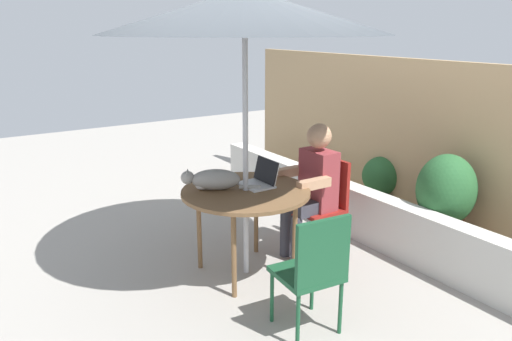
# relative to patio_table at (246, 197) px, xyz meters

# --- Properties ---
(ground_plane) EXTENTS (14.00, 14.00, 0.00)m
(ground_plane) POSITION_rel_patio_table_xyz_m (0.00, 0.00, -0.68)
(ground_plane) COLOR gray
(fence_back) EXTENTS (5.30, 0.08, 1.72)m
(fence_back) POSITION_rel_patio_table_xyz_m (0.00, 2.03, 0.18)
(fence_back) COLOR tan
(fence_back) RESTS_ON ground
(planter_wall_low) EXTENTS (4.77, 0.20, 0.50)m
(planter_wall_low) POSITION_rel_patio_table_xyz_m (0.00, 1.35, -0.43)
(planter_wall_low) COLOR beige
(planter_wall_low) RESTS_ON ground
(patio_table) EXTENTS (1.06, 1.06, 0.74)m
(patio_table) POSITION_rel_patio_table_xyz_m (0.00, 0.00, 0.00)
(patio_table) COLOR brown
(patio_table) RESTS_ON ground
(patio_umbrella) EXTENTS (2.19, 2.19, 2.30)m
(patio_umbrella) POSITION_rel_patio_table_xyz_m (0.00, 0.00, 1.45)
(patio_umbrella) COLOR #B7B7BC
(patio_umbrella) RESTS_ON ground
(chair_occupied) EXTENTS (0.40, 0.40, 0.87)m
(chair_occupied) POSITION_rel_patio_table_xyz_m (0.00, 0.86, -0.18)
(chair_occupied) COLOR maroon
(chair_occupied) RESTS_ON ground
(chair_empty) EXTENTS (0.44, 0.44, 0.87)m
(chair_empty) POSITION_rel_patio_table_xyz_m (0.99, -0.09, -0.18)
(chair_empty) COLOR #194C2D
(chair_empty) RESTS_ON ground
(person_seated) EXTENTS (0.48, 0.48, 1.21)m
(person_seated) POSITION_rel_patio_table_xyz_m (0.00, 0.70, -0.00)
(person_seated) COLOR maroon
(person_seated) RESTS_ON ground
(laptop) EXTENTS (0.30, 0.25, 0.21)m
(laptop) POSITION_rel_patio_table_xyz_m (-0.05, 0.18, 0.12)
(laptop) COLOR silver
(laptop) RESTS_ON patio_table
(cat) EXTENTS (0.41, 0.57, 0.17)m
(cat) POSITION_rel_patio_table_xyz_m (-0.16, -0.22, 0.14)
(cat) COLOR gray
(cat) RESTS_ON patio_table
(potted_plant_near_fence) EXTENTS (0.52, 0.52, 0.95)m
(potted_plant_near_fence) POSITION_rel_patio_table_xyz_m (0.68, 1.68, -0.15)
(potted_plant_near_fence) COLOR #9E5138
(potted_plant_near_fence) RESTS_ON ground
(potted_plant_by_chair) EXTENTS (0.43, 0.43, 0.66)m
(potted_plant_by_chair) POSITION_rel_patio_table_xyz_m (-0.35, 1.99, -0.34)
(potted_plant_by_chair) COLOR #595654
(potted_plant_by_chair) RESTS_ON ground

